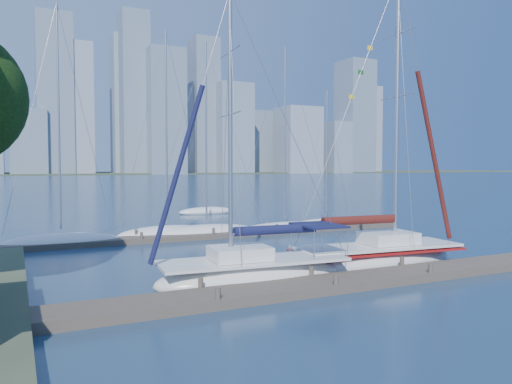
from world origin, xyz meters
name	(u,v)px	position (x,y,z in m)	size (l,w,h in m)	color
ground	(323,289)	(0.00, 0.00, 0.00)	(700.00, 700.00, 0.00)	#17334B
near_dock	(323,285)	(0.00, 0.00, 0.20)	(26.00, 2.00, 0.40)	#4C4037
far_dock	(223,234)	(2.00, 16.00, 0.18)	(30.00, 1.80, 0.36)	#4C4037
far_shore	(35,174)	(0.00, 320.00, 0.00)	(800.00, 100.00, 1.50)	#38472D
sailboat_navy	(253,261)	(-2.10, 2.30, 0.96)	(9.06, 3.58, 12.95)	white
sailboat_maroon	(378,244)	(5.16, 2.85, 1.15)	(9.48, 3.75, 15.39)	white
bg_boat_0	(61,241)	(-8.78, 16.51, 0.32)	(7.63, 5.21, 15.57)	white
bg_boat_1	(167,233)	(-1.62, 17.54, 0.31)	(7.53, 4.16, 14.98)	white
bg_boat_2	(207,232)	(1.11, 16.88, 0.29)	(8.32, 5.24, 14.31)	white
bg_boat_3	(285,228)	(7.42, 16.59, 0.27)	(8.18, 4.44, 14.49)	white
bg_boat_4	(326,224)	(12.05, 17.75, 0.24)	(7.14, 4.60, 11.68)	white
bg_boat_7	(207,211)	(7.06, 33.03, 0.27)	(6.52, 4.15, 13.76)	white
skyline	(69,114)	(17.68, 290.41, 35.13)	(502.66, 51.31, 110.42)	gray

